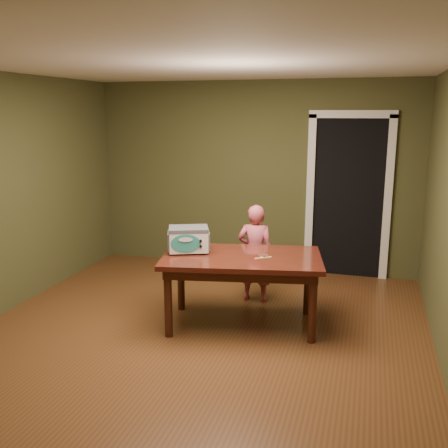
% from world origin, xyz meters
% --- Properties ---
extents(floor, '(5.00, 5.00, 0.00)m').
position_xyz_m(floor, '(0.00, 0.00, 0.00)').
color(floor, brown).
rests_on(floor, ground).
extents(room_shell, '(4.52, 5.02, 2.61)m').
position_xyz_m(room_shell, '(0.00, 0.00, 1.71)').
color(room_shell, '#444625').
rests_on(room_shell, ground).
extents(doorway, '(1.10, 0.66, 2.25)m').
position_xyz_m(doorway, '(1.30, 2.78, 1.06)').
color(doorway, black).
rests_on(doorway, ground).
extents(dining_table, '(1.74, 1.19, 0.75)m').
position_xyz_m(dining_table, '(0.36, 0.50, 0.65)').
color(dining_table, '#3B140D').
rests_on(dining_table, floor).
extents(toy_oven, '(0.49, 0.42, 0.26)m').
position_xyz_m(toy_oven, '(-0.21, 0.48, 0.89)').
color(toy_oven, '#4C4F54').
rests_on(toy_oven, dining_table).
extents(baking_pan, '(0.10, 0.10, 0.02)m').
position_xyz_m(baking_pan, '(0.57, 0.52, 0.76)').
color(baking_pan, silver).
rests_on(baking_pan, dining_table).
extents(spatula, '(0.16, 0.13, 0.01)m').
position_xyz_m(spatula, '(0.58, 0.47, 0.75)').
color(spatula, tan).
rests_on(spatula, dining_table).
extents(child, '(0.43, 0.29, 1.15)m').
position_xyz_m(child, '(0.34, 1.22, 0.58)').
color(child, '#CE5464').
rests_on(child, floor).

